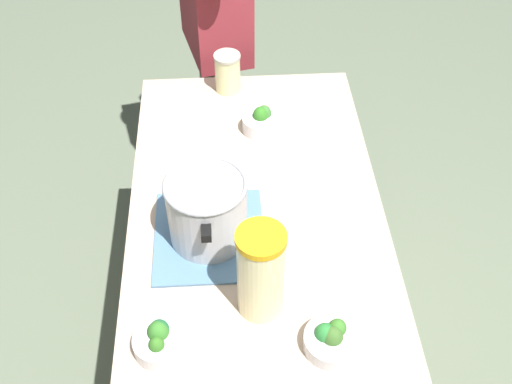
% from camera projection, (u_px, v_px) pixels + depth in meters
% --- Properties ---
extents(ground_plane, '(8.00, 8.00, 0.00)m').
position_uv_depth(ground_plane, '(256.00, 368.00, 2.39)').
color(ground_plane, '#65705A').
extents(counter_slab, '(1.23, 0.70, 0.91)m').
position_uv_depth(counter_slab, '(256.00, 299.00, 2.07)').
color(counter_slab, tan).
rests_on(counter_slab, ground_plane).
extents(dish_cloth, '(0.32, 0.29, 0.01)m').
position_uv_depth(dish_cloth, '(209.00, 235.00, 1.66)').
color(dish_cloth, '#547A9C').
rests_on(dish_cloth, counter_slab).
extents(cooking_pot, '(0.28, 0.21, 0.19)m').
position_uv_depth(cooking_pot, '(207.00, 209.00, 1.59)').
color(cooking_pot, '#B7B7BC').
rests_on(cooking_pot, dish_cloth).
extents(lemonade_pitcher, '(0.11, 0.11, 0.26)m').
position_uv_depth(lemonade_pitcher, '(261.00, 272.00, 1.42)').
color(lemonade_pitcher, '#F4E8A9').
rests_on(lemonade_pitcher, counter_slab).
extents(mason_jar, '(0.09, 0.09, 0.14)m').
position_uv_depth(mason_jar, '(228.00, 72.00, 2.07)').
color(mason_jar, beige).
rests_on(mason_jar, counter_slab).
extents(broccoli_bowl_front, '(0.11, 0.11, 0.08)m').
position_uv_depth(broccoli_bowl_front, '(261.00, 121.00, 1.95)').
color(broccoli_bowl_front, silver).
rests_on(broccoli_bowl_front, counter_slab).
extents(broccoli_bowl_center, '(0.13, 0.13, 0.07)m').
position_uv_depth(broccoli_bowl_center, '(331.00, 339.00, 1.41)').
color(broccoli_bowl_center, silver).
rests_on(broccoli_bowl_center, counter_slab).
extents(broccoli_bowl_back, '(0.12, 0.12, 0.08)m').
position_uv_depth(broccoli_bowl_back, '(159.00, 340.00, 1.41)').
color(broccoli_bowl_back, silver).
rests_on(broccoli_bowl_back, counter_slab).
extents(person_cook, '(0.50, 0.27, 1.70)m').
position_uv_depth(person_cook, '(216.00, 28.00, 2.34)').
color(person_cook, slate).
rests_on(person_cook, ground_plane).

